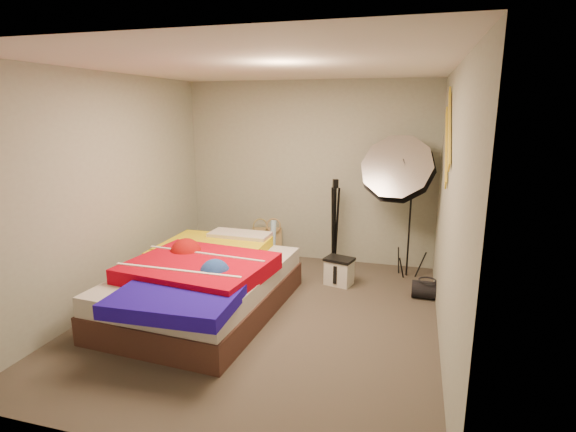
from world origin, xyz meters
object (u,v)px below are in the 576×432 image
(tote_bag, at_px, (267,242))
(camera_case, at_px, (339,272))
(duffel_bag, at_px, (427,290))
(camera_tripod, at_px, (335,218))
(bed, at_px, (204,283))
(photo_umbrella, at_px, (398,171))
(wrapping_roll, at_px, (273,245))

(tote_bag, relative_size, camera_case, 1.36)
(camera_case, xyz_separation_m, duffel_bag, (1.04, -0.14, -0.06))
(tote_bag, height_order, camera_tripod, camera_tripod)
(bed, bearing_deg, duffel_bag, 23.30)
(camera_tripod, bearing_deg, duffel_bag, -31.51)
(camera_case, distance_m, camera_tripod, 0.82)
(duffel_bag, distance_m, photo_umbrella, 1.47)
(bed, height_order, photo_umbrella, photo_umbrella)
(tote_bag, bearing_deg, photo_umbrella, -29.99)
(camera_tripod, bearing_deg, camera_case, -73.78)
(wrapping_roll, bearing_deg, photo_umbrella, 4.26)
(wrapping_roll, bearing_deg, camera_tripod, 17.64)
(wrapping_roll, height_order, photo_umbrella, photo_umbrella)
(wrapping_roll, distance_m, bed, 1.51)
(duffel_bag, height_order, photo_umbrella, photo_umbrella)
(wrapping_roll, xyz_separation_m, photo_umbrella, (1.59, 0.12, 1.05))
(wrapping_roll, xyz_separation_m, duffel_bag, (2.00, -0.49, -0.23))
(camera_case, distance_m, duffel_bag, 1.05)
(duffel_bag, bearing_deg, wrapping_roll, 167.06)
(tote_bag, distance_m, camera_case, 1.45)
(wrapping_roll, xyz_separation_m, camera_case, (0.97, -0.35, -0.17))
(tote_bag, relative_size, bed, 0.18)
(tote_bag, xyz_separation_m, camera_tripod, (1.03, -0.21, 0.48))
(duffel_bag, bearing_deg, bed, -155.91)
(camera_tripod, bearing_deg, tote_bag, 168.63)
(duffel_bag, relative_size, bed, 0.14)
(duffel_bag, xyz_separation_m, bed, (-2.30, -0.99, 0.22))
(camera_case, xyz_separation_m, camera_tripod, (-0.17, 0.60, 0.54))
(tote_bag, height_order, wrapping_roll, wrapping_roll)
(tote_bag, bearing_deg, camera_tripod, -30.79)
(duffel_bag, height_order, camera_tripod, camera_tripod)
(photo_umbrella, bearing_deg, camera_tripod, 170.46)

